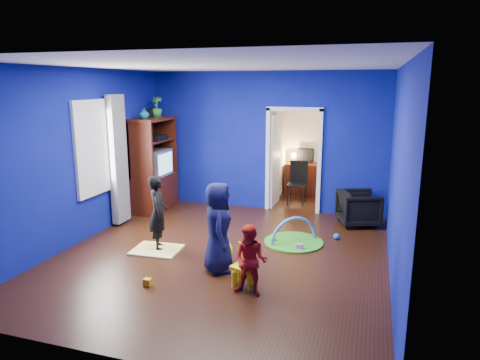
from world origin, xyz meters
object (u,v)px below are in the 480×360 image
(armchair, at_px, (359,208))
(crt_tv, at_px, (156,163))
(toddler_red, at_px, (251,261))
(folding_chair, at_px, (297,184))
(tv_armoire, at_px, (154,165))
(kid_chair, at_px, (244,268))
(child_black, at_px, (158,213))
(play_mat, at_px, (294,242))
(vase, at_px, (144,113))
(study_desk, at_px, (304,179))
(child_navy, at_px, (218,227))
(hopper_ball, at_px, (221,252))

(armchair, xyz_separation_m, crt_tv, (-4.15, -0.25, 0.69))
(armchair, distance_m, toddler_red, 3.51)
(folding_chair, bearing_deg, tv_armoire, -154.42)
(toddler_red, relative_size, kid_chair, 1.85)
(child_black, distance_m, play_mat, 2.32)
(child_black, bearing_deg, vase, 2.76)
(study_desk, distance_m, folding_chair, 0.96)
(kid_chair, xyz_separation_m, folding_chair, (-0.04, 4.20, 0.21))
(child_navy, bearing_deg, hopper_ball, -11.78)
(vase, bearing_deg, child_black, -55.95)
(vase, xyz_separation_m, folding_chair, (2.81, 1.65, -1.61))
(armchair, relative_size, folding_chair, 0.78)
(armchair, relative_size, vase, 3.42)
(toddler_red, bearing_deg, play_mat, 87.93)
(armchair, bearing_deg, play_mat, 122.54)
(crt_tv, relative_size, hopper_ball, 1.90)
(armchair, relative_size, toddler_red, 0.78)
(kid_chair, height_order, play_mat, kid_chair)
(play_mat, distance_m, study_desk, 3.42)
(child_black, height_order, kid_chair, child_black)
(toddler_red, xyz_separation_m, folding_chair, (-0.19, 4.40, -0.00))
(crt_tv, relative_size, study_desk, 0.80)
(child_navy, height_order, toddler_red, child_navy)
(tv_armoire, bearing_deg, child_navy, -46.58)
(armchair, xyz_separation_m, child_black, (-3.05, -2.24, 0.28))
(child_navy, height_order, tv_armoire, tv_armoire)
(tv_armoire, bearing_deg, study_desk, 39.36)
(toddler_red, distance_m, kid_chair, 0.33)
(tv_armoire, relative_size, crt_tv, 2.80)
(child_navy, relative_size, folding_chair, 1.42)
(child_navy, relative_size, vase, 6.18)
(toddler_red, height_order, play_mat, toddler_red)
(vase, height_order, study_desk, vase)
(child_navy, distance_m, hopper_ball, 0.53)
(hopper_ball, bearing_deg, child_navy, -78.69)
(toddler_red, xyz_separation_m, hopper_ball, (-0.69, 0.81, -0.28))
(toddler_red, relative_size, hopper_ball, 2.51)
(child_navy, bearing_deg, armchair, -56.96)
(armchair, height_order, vase, vase)
(tv_armoire, xyz_separation_m, folding_chair, (2.81, 1.35, -0.52))
(child_black, distance_m, hopper_ball, 1.26)
(tv_armoire, bearing_deg, armchair, 3.36)
(tv_armoire, xyz_separation_m, hopper_ball, (2.31, -2.24, -0.80))
(child_navy, xyz_separation_m, vase, (-2.36, 2.19, 1.41))
(play_mat, bearing_deg, study_desk, 96.40)
(child_black, xyz_separation_m, crt_tv, (-1.11, 1.99, 0.41))
(vase, distance_m, folding_chair, 3.63)
(kid_chair, bearing_deg, child_black, 170.93)
(crt_tv, height_order, kid_chair, crt_tv)
(child_black, height_order, study_desk, child_black)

